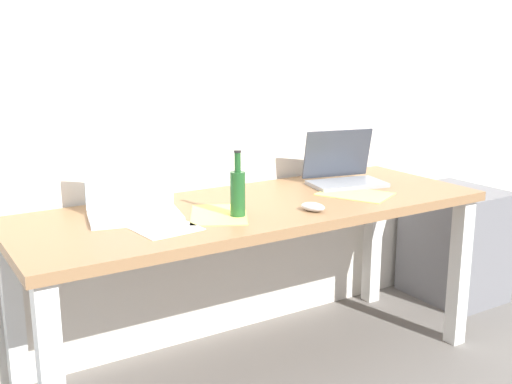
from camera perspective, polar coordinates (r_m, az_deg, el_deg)
The scene contains 11 objects.
ground_plane at distance 2.78m, azimuth -0.00°, elevation -15.84°, with size 8.00×8.00×0.00m, color slate.
back_wall at distance 2.79m, azimuth -4.55°, elevation 12.13°, with size 5.20×0.08×2.60m, color silver.
desk at distance 2.53m, azimuth -0.00°, elevation -3.14°, with size 1.95×0.70×0.73m.
laptop_left at distance 2.36m, azimuth -11.28°, elevation -0.89°, with size 0.37×0.28×0.25m.
laptop_right at distance 2.89m, azimuth 8.05°, elevation 1.87°, with size 0.38×0.29×0.25m.
beer_bottle at distance 2.31m, azimuth -1.69°, elevation 0.03°, with size 0.06×0.06×0.25m.
computer_mouse at distance 2.41m, azimuth 5.27°, elevation -1.37°, with size 0.06×0.10×0.03m, color silver.
paper_sheet_front_right at distance 2.70m, azimuth 9.11°, elevation -0.19°, with size 0.21×0.30×0.00m, color #F4E06B.
paper_yellow_folder at distance 2.35m, azimuth -3.46°, elevation -2.08°, with size 0.21×0.30×0.00m, color #F4E06B.
paper_sheet_front_left at distance 2.24m, azimuth -8.97°, elevation -3.04°, with size 0.21×0.30×0.00m, color white.
filing_cabinet at distance 3.56m, azimuth 17.88°, elevation -4.53°, with size 0.40×0.48×0.61m, color slate.
Camera 1 is at (-1.28, -2.06, 1.36)m, focal length 43.34 mm.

